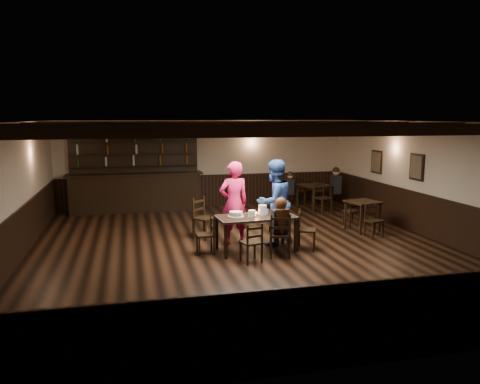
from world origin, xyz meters
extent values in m
plane|color=black|center=(0.00, 0.00, 0.00)|extent=(10.00, 10.00, 0.00)
cube|color=#BDB39C|center=(0.00, 5.00, 1.35)|extent=(9.00, 0.02, 2.70)
cube|color=#BDB39C|center=(0.00, -5.00, 1.35)|extent=(9.00, 0.02, 2.70)
cube|color=#BDB39C|center=(-4.50, 0.00, 1.35)|extent=(0.02, 10.00, 2.70)
cube|color=#BDB39C|center=(4.50, 0.00, 1.35)|extent=(0.02, 10.00, 2.70)
cube|color=silver|center=(0.00, 0.00, 2.70)|extent=(9.00, 10.00, 0.02)
cube|color=black|center=(0.00, 4.97, 0.50)|extent=(9.00, 0.04, 1.00)
cube|color=black|center=(0.00, -4.97, 0.50)|extent=(9.00, 0.04, 1.00)
cube|color=black|center=(-4.47, 0.00, 0.50)|extent=(0.04, 10.00, 1.00)
cube|color=black|center=(4.47, 0.00, 0.50)|extent=(0.04, 10.00, 1.00)
cube|color=black|center=(-1.90, 4.97, 1.85)|extent=(0.90, 0.03, 1.00)
cube|color=black|center=(-1.90, 4.95, 1.85)|extent=(0.80, 0.02, 0.90)
cube|color=black|center=(4.47, 0.50, 1.60)|extent=(0.03, 0.55, 0.65)
cube|color=#72664C|center=(4.45, 0.50, 1.60)|extent=(0.02, 0.45, 0.55)
cube|color=black|center=(4.47, 2.40, 1.55)|extent=(0.03, 0.55, 0.65)
cube|color=#72664C|center=(4.45, 2.40, 1.55)|extent=(0.02, 0.45, 0.55)
cube|color=black|center=(0.00, -3.00, 2.60)|extent=(8.90, 0.18, 0.18)
cube|color=black|center=(0.00, -1.00, 2.60)|extent=(8.90, 0.18, 0.18)
cube|color=black|center=(0.00, 1.00, 2.60)|extent=(8.90, 0.18, 0.18)
cube|color=black|center=(0.00, 3.00, 2.60)|extent=(8.90, 0.18, 0.18)
cube|color=black|center=(-0.51, -0.66, 0.35)|extent=(0.06, 0.06, 0.71)
cube|color=black|center=(-0.56, 0.03, 0.35)|extent=(0.06, 0.06, 0.71)
cube|color=black|center=(1.00, -0.55, 0.35)|extent=(0.06, 0.06, 0.71)
cube|color=black|center=(0.95, 0.15, 0.35)|extent=(0.06, 0.06, 0.71)
cube|color=black|center=(0.22, -0.26, 0.73)|extent=(1.69, 0.94, 0.04)
cube|color=#A5A8AD|center=(0.19, 0.13, 0.73)|extent=(1.63, 0.16, 0.05)
cube|color=#A5A8AD|center=(0.25, -0.65, 0.73)|extent=(1.63, 0.16, 0.05)
cube|color=#A5A8AD|center=(1.02, -0.20, 0.73)|extent=(0.09, 0.82, 0.05)
cube|color=#A5A8AD|center=(-0.58, -0.32, 0.73)|extent=(0.09, 0.82, 0.05)
cube|color=black|center=(0.05, -0.80, 0.19)|extent=(0.04, 0.04, 0.37)
cube|color=black|center=(0.12, -1.08, 0.19)|extent=(0.04, 0.04, 0.37)
cube|color=black|center=(-0.25, -0.87, 0.19)|extent=(0.04, 0.04, 0.37)
cube|color=black|center=(-0.19, -1.16, 0.19)|extent=(0.04, 0.04, 0.37)
cube|color=black|center=(-0.07, -0.98, 0.39)|extent=(0.43, 0.42, 0.03)
cube|color=black|center=(-0.03, -1.12, 0.59)|extent=(0.36, 0.11, 0.39)
cube|color=black|center=(-0.03, -1.12, 0.55)|extent=(0.31, 0.09, 0.04)
cube|color=black|center=(-0.03, -1.12, 0.70)|extent=(0.31, 0.09, 0.04)
cube|color=black|center=(0.81, -0.65, 0.22)|extent=(0.04, 0.04, 0.44)
cube|color=black|center=(0.72, -0.98, 0.22)|extent=(0.04, 0.04, 0.44)
cube|color=black|center=(0.46, -0.55, 0.22)|extent=(0.04, 0.04, 0.44)
cube|color=black|center=(0.36, -0.89, 0.22)|extent=(0.04, 0.04, 0.44)
cube|color=black|center=(0.59, -0.77, 0.46)|extent=(0.52, 0.50, 0.04)
cube|color=black|center=(0.54, -0.93, 0.69)|extent=(0.42, 0.15, 0.46)
cube|color=black|center=(0.54, -0.93, 0.64)|extent=(0.36, 0.12, 0.05)
cube|color=black|center=(0.54, -0.93, 0.82)|extent=(0.36, 0.12, 0.05)
cube|color=black|center=(-0.99, -0.04, 0.19)|extent=(0.03, 0.03, 0.38)
cube|color=black|center=(-0.69, -0.04, 0.19)|extent=(0.03, 0.03, 0.38)
cube|color=black|center=(-0.99, -0.36, 0.19)|extent=(0.03, 0.03, 0.38)
cube|color=black|center=(-0.69, -0.36, 0.19)|extent=(0.03, 0.03, 0.38)
cube|color=black|center=(-0.84, -0.20, 0.40)|extent=(0.36, 0.37, 0.04)
cube|color=black|center=(-0.69, -0.20, 0.60)|extent=(0.03, 0.37, 0.40)
cube|color=black|center=(-0.69, -0.20, 0.56)|extent=(0.02, 0.32, 0.04)
cube|color=black|center=(-0.69, -0.20, 0.72)|extent=(0.02, 0.32, 0.04)
cube|color=black|center=(1.38, -0.63, 0.20)|extent=(0.04, 0.04, 0.41)
cube|color=black|center=(1.08, -0.49, 0.20)|extent=(0.04, 0.04, 0.41)
cube|color=black|center=(1.52, -0.32, 0.20)|extent=(0.04, 0.04, 0.41)
cube|color=black|center=(1.23, -0.18, 0.20)|extent=(0.04, 0.04, 0.41)
cube|color=black|center=(1.30, -0.40, 0.43)|extent=(0.51, 0.52, 0.04)
cube|color=black|center=(1.15, -0.34, 0.64)|extent=(0.20, 0.38, 0.43)
cube|color=black|center=(1.15, -0.34, 0.60)|extent=(0.16, 0.32, 0.05)
cube|color=black|center=(1.15, -0.34, 0.77)|extent=(0.16, 0.32, 0.05)
cube|color=black|center=(-0.68, 0.80, 0.23)|extent=(0.05, 0.05, 0.45)
cube|color=black|center=(-0.92, 1.07, 0.23)|extent=(0.05, 0.05, 0.45)
cube|color=black|center=(-0.40, 1.04, 0.23)|extent=(0.05, 0.05, 0.45)
cube|color=black|center=(-0.63, 1.31, 0.23)|extent=(0.05, 0.05, 0.45)
cube|color=black|center=(-0.66, 1.05, 0.47)|extent=(0.61, 0.61, 0.04)
cube|color=black|center=(-0.77, 1.19, 0.71)|extent=(0.36, 0.32, 0.47)
cube|color=black|center=(-0.77, 1.19, 0.66)|extent=(0.30, 0.27, 0.05)
cube|color=black|center=(-0.77, 1.19, 0.85)|extent=(0.30, 0.27, 0.05)
imported|color=#E2327D|center=(-0.10, 0.43, 0.92)|extent=(0.73, 0.53, 1.84)
imported|color=#244A85|center=(0.77, 0.20, 0.94)|extent=(1.12, 1.02, 1.88)
cube|color=black|center=(0.59, -0.65, 0.52)|extent=(0.30, 0.30, 0.12)
cube|color=black|center=(0.59, -0.77, 0.74)|extent=(0.32, 0.19, 0.46)
cylinder|color=black|center=(0.59, -0.77, 0.95)|extent=(0.10, 0.32, 0.32)
sphere|color=#D8A384|center=(0.59, -0.77, 1.09)|extent=(0.20, 0.20, 0.20)
sphere|color=#381D0C|center=(0.59, -0.80, 1.10)|extent=(0.25, 0.25, 0.25)
cone|color=#381D0C|center=(0.59, -0.89, 0.72)|extent=(0.19, 0.19, 0.57)
cylinder|color=white|center=(-0.19, -0.19, 0.76)|extent=(0.34, 0.34, 0.01)
cylinder|color=white|center=(-0.19, -0.19, 0.81)|extent=(0.27, 0.27, 0.09)
cylinder|color=silver|center=(-0.19, -0.19, 0.79)|extent=(0.29, 0.29, 0.05)
cylinder|color=white|center=(0.12, -0.31, 0.82)|extent=(0.15, 0.15, 0.14)
cylinder|color=white|center=(0.40, -0.16, 0.86)|extent=(0.18, 0.18, 0.21)
cylinder|color=#A5A8AD|center=(0.27, -0.11, 0.77)|extent=(0.05, 0.05, 0.03)
sphere|color=orange|center=(0.27, -0.11, 0.80)|extent=(0.03, 0.03, 0.03)
cylinder|color=silver|center=(0.55, -0.36, 0.80)|extent=(0.04, 0.04, 0.10)
cylinder|color=#A5A8AD|center=(0.60, -0.28, 0.80)|extent=(0.04, 0.04, 0.09)
cylinder|color=silver|center=(0.49, -0.14, 0.81)|extent=(0.07, 0.07, 0.11)
cube|color=#9E1111|center=(0.76, -0.27, 0.75)|extent=(0.38, 0.31, 0.00)
cube|color=navy|center=(0.79, -0.06, 0.75)|extent=(0.32, 0.27, 0.00)
cube|color=black|center=(-2.15, 4.65, 0.55)|extent=(3.78, 0.60, 1.10)
cube|color=black|center=(-2.15, 4.65, 1.12)|extent=(3.98, 0.70, 0.05)
cube|color=black|center=(-2.15, 4.92, 1.10)|extent=(3.78, 0.10, 2.20)
cube|color=black|center=(-2.15, 4.82, 1.35)|extent=(3.68, 0.22, 0.03)
cube|color=black|center=(-2.15, 4.82, 1.70)|extent=(3.68, 0.22, 0.03)
cube|color=black|center=(-2.15, 4.82, 2.05)|extent=(3.68, 0.22, 0.03)
cube|color=black|center=(3.27, 0.85, 0.73)|extent=(0.84, 0.84, 0.04)
cube|color=black|center=(3.04, 0.50, 0.35)|extent=(0.04, 0.04, 0.71)
cube|color=black|center=(2.92, 1.08, 0.35)|extent=(0.04, 0.04, 0.71)
cube|color=black|center=(3.61, 0.63, 0.35)|extent=(0.04, 0.04, 0.71)
cube|color=black|center=(3.49, 1.20, 0.35)|extent=(0.04, 0.04, 0.71)
cube|color=black|center=(3.17, 3.78, 0.73)|extent=(1.10, 1.10, 0.04)
cube|color=black|center=(2.96, 3.32, 0.35)|extent=(0.05, 0.05, 0.71)
cube|color=black|center=(2.72, 3.99, 0.35)|extent=(0.05, 0.05, 0.71)
cube|color=black|center=(3.63, 3.57, 0.35)|extent=(0.05, 0.05, 0.71)
cube|color=black|center=(3.39, 4.23, 0.35)|extent=(0.05, 0.05, 0.71)
cube|color=black|center=(2.45, 3.92, 0.71)|extent=(0.26, 0.37, 0.48)
sphere|color=#D8A384|center=(2.45, 3.92, 1.04)|extent=(0.19, 0.19, 0.19)
sphere|color=black|center=(2.45, 3.92, 1.06)|extent=(0.20, 0.20, 0.20)
cube|color=black|center=(3.86, 3.71, 0.75)|extent=(0.28, 0.42, 0.57)
sphere|color=#D8A384|center=(3.86, 3.71, 1.14)|extent=(0.22, 0.22, 0.22)
sphere|color=black|center=(3.86, 3.71, 1.17)|extent=(0.23, 0.23, 0.23)
camera|label=1|loc=(-2.31, -9.47, 2.80)|focal=35.00mm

